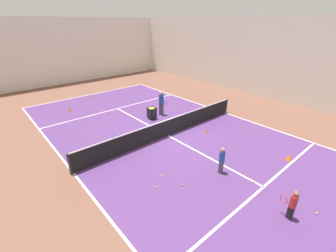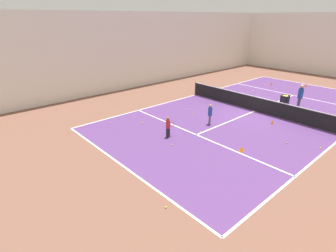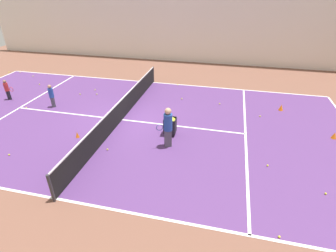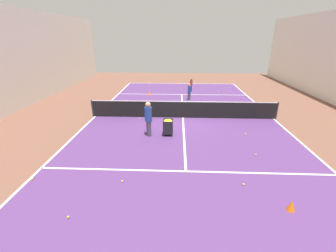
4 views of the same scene
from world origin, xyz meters
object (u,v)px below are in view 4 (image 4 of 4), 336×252
(player_near_baseline, at_px, (191,84))
(ball_cart, at_px, (168,124))
(coach_at_net, at_px, (148,117))
(training_cone_1, at_px, (149,93))
(child_midcourt, at_px, (189,91))
(tennis_net, at_px, (183,109))

(player_near_baseline, relative_size, ball_cart, 1.42)
(coach_at_net, xyz_separation_m, training_cone_1, (1.02, -8.64, -0.88))
(child_midcourt, bearing_deg, player_near_baseline, 135.63)
(ball_cart, bearing_deg, training_cone_1, -76.78)
(child_midcourt, xyz_separation_m, training_cone_1, (3.38, -1.57, -0.59))
(ball_cart, bearing_deg, child_midcourt, -101.27)
(tennis_net, height_order, player_near_baseline, player_near_baseline)
(player_near_baseline, relative_size, training_cone_1, 4.05)
(child_midcourt, relative_size, ball_cart, 1.54)
(training_cone_1, bearing_deg, child_midcourt, 155.05)
(player_near_baseline, xyz_separation_m, child_midcourt, (0.32, 3.15, 0.06))
(coach_at_net, height_order, child_midcourt, coach_at_net)
(coach_at_net, bearing_deg, tennis_net, -58.34)
(tennis_net, height_order, child_midcourt, child_midcourt)
(ball_cart, xyz_separation_m, training_cone_1, (2.00, -8.51, -0.43))
(player_near_baseline, bearing_deg, coach_at_net, -6.52)
(tennis_net, height_order, coach_at_net, coach_at_net)
(ball_cart, distance_m, training_cone_1, 8.75)
(player_near_baseline, xyz_separation_m, coach_at_net, (2.68, 10.22, 0.35))
(ball_cart, relative_size, training_cone_1, 2.85)
(player_near_baseline, bearing_deg, child_midcourt, 2.31)
(tennis_net, bearing_deg, ball_cart, 72.85)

